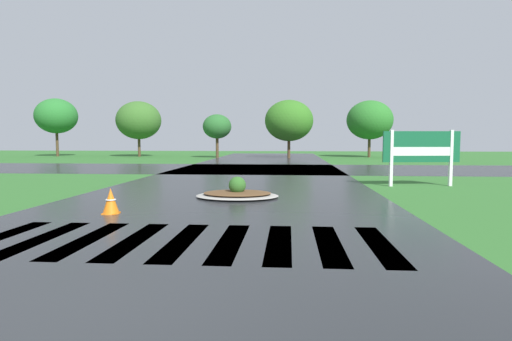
# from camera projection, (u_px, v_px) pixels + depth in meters

# --- Properties ---
(asphalt_roadway) EXTENTS (10.15, 80.00, 0.01)m
(asphalt_roadway) POSITION_uv_depth(u_px,v_px,m) (229.00, 196.00, 13.95)
(asphalt_roadway) COLOR #232628
(asphalt_roadway) RESTS_ON ground
(asphalt_cross_road) EXTENTS (90.00, 9.13, 0.01)m
(asphalt_cross_road) POSITION_uv_depth(u_px,v_px,m) (257.00, 169.00, 26.40)
(asphalt_cross_road) COLOR #232628
(asphalt_cross_road) RESTS_ON ground
(crosswalk_stripes) EXTENTS (7.65, 2.97, 0.01)m
(crosswalk_stripes) POSITION_uv_depth(u_px,v_px,m) (182.00, 241.00, 7.79)
(crosswalk_stripes) COLOR white
(crosswalk_stripes) RESTS_ON ground
(estate_billboard) EXTENTS (3.10, 0.48, 2.24)m
(estate_billboard) POSITION_uv_depth(u_px,v_px,m) (421.00, 149.00, 16.69)
(estate_billboard) COLOR white
(estate_billboard) RESTS_ON ground
(median_island) EXTENTS (2.67, 2.07, 0.68)m
(median_island) POSITION_uv_depth(u_px,v_px,m) (237.00, 193.00, 13.53)
(median_island) COLOR #9E9B93
(median_island) RESTS_ON ground
(traffic_cone) EXTENTS (0.42, 0.42, 0.65)m
(traffic_cone) POSITION_uv_depth(u_px,v_px,m) (111.00, 201.00, 10.59)
(traffic_cone) COLOR orange
(traffic_cone) RESTS_ON ground
(background_treeline) EXTENTS (37.28, 6.99, 6.14)m
(background_treeline) POSITION_uv_depth(u_px,v_px,m) (217.00, 120.00, 42.74)
(background_treeline) COLOR #4C3823
(background_treeline) RESTS_ON ground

